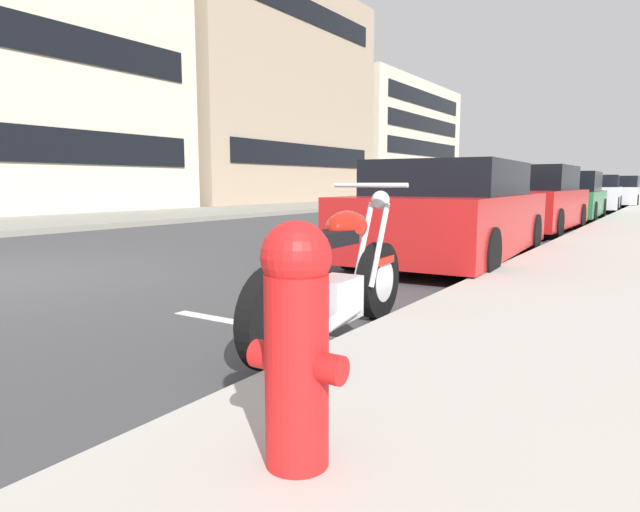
{
  "coord_description": "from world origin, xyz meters",
  "views": [
    {
      "loc": [
        -3.25,
        -6.71,
        1.11
      ],
      "look_at": [
        0.24,
        -4.45,
        0.56
      ],
      "focal_mm": 30.92,
      "sensor_mm": 36.0,
      "label": 1
    }
  ],
  "objects_px": {
    "parked_car_behind_motorcycle": "(594,194)",
    "parked_car_second_in_row": "(531,201)",
    "parked_car_mid_block": "(452,213)",
    "parked_motorcycle": "(337,280)",
    "crossing_truck": "(517,184)",
    "parked_car_at_intersection": "(617,192)",
    "fire_hydrant": "(297,338)",
    "parked_car_across_street": "(569,197)"
  },
  "relations": [
    {
      "from": "parked_car_second_in_row",
      "to": "fire_hydrant",
      "type": "relative_size",
      "value": 5.15
    },
    {
      "from": "parked_car_second_in_row",
      "to": "parked_car_across_street",
      "type": "distance_m",
      "value": 5.04
    },
    {
      "from": "parked_car_mid_block",
      "to": "parked_car_across_street",
      "type": "bearing_deg",
      "value": -2.32
    },
    {
      "from": "parked_car_mid_block",
      "to": "parked_car_behind_motorcycle",
      "type": "distance_m",
      "value": 16.3
    },
    {
      "from": "parked_car_behind_motorcycle",
      "to": "parked_car_at_intersection",
      "type": "distance_m",
      "value": 5.83
    },
    {
      "from": "parked_car_second_in_row",
      "to": "fire_hydrant",
      "type": "height_order",
      "value": "parked_car_second_in_row"
    },
    {
      "from": "fire_hydrant",
      "to": "parked_car_mid_block",
      "type": "bearing_deg",
      "value": 14.91
    },
    {
      "from": "parked_motorcycle",
      "to": "parked_car_across_street",
      "type": "bearing_deg",
      "value": 0.23
    },
    {
      "from": "parked_motorcycle",
      "to": "parked_car_at_intersection",
      "type": "height_order",
      "value": "parked_car_at_intersection"
    },
    {
      "from": "crossing_truck",
      "to": "fire_hydrant",
      "type": "xyz_separation_m",
      "value": [
        -32.44,
        -6.99,
        -0.46
      ]
    },
    {
      "from": "parked_motorcycle",
      "to": "fire_hydrant",
      "type": "bearing_deg",
      "value": -155.48
    },
    {
      "from": "parked_car_behind_motorcycle",
      "to": "parked_car_second_in_row",
      "type": "bearing_deg",
      "value": 176.9
    },
    {
      "from": "parked_car_second_in_row",
      "to": "crossing_truck",
      "type": "relative_size",
      "value": 0.83
    },
    {
      "from": "parked_car_mid_block",
      "to": "fire_hydrant",
      "type": "relative_size",
      "value": 5.39
    },
    {
      "from": "parked_motorcycle",
      "to": "parked_car_mid_block",
      "type": "height_order",
      "value": "parked_car_mid_block"
    },
    {
      "from": "parked_car_across_street",
      "to": "parked_car_behind_motorcycle",
      "type": "bearing_deg",
      "value": -1.87
    },
    {
      "from": "parked_car_across_street",
      "to": "parked_car_behind_motorcycle",
      "type": "relative_size",
      "value": 1.13
    },
    {
      "from": "parked_motorcycle",
      "to": "crossing_truck",
      "type": "relative_size",
      "value": 0.4
    },
    {
      "from": "parked_car_behind_motorcycle",
      "to": "crossing_truck",
      "type": "relative_size",
      "value": 0.79
    },
    {
      "from": "parked_car_behind_motorcycle",
      "to": "fire_hydrant",
      "type": "xyz_separation_m",
      "value": [
        -22.46,
        -1.69,
        -0.09
      ]
    },
    {
      "from": "parked_car_at_intersection",
      "to": "fire_hydrant",
      "type": "distance_m",
      "value": 28.32
    },
    {
      "from": "parked_car_across_street",
      "to": "parked_car_behind_motorcycle",
      "type": "height_order",
      "value": "parked_car_across_street"
    },
    {
      "from": "parked_motorcycle",
      "to": "fire_hydrant",
      "type": "relative_size",
      "value": 2.51
    },
    {
      "from": "parked_car_behind_motorcycle",
      "to": "crossing_truck",
      "type": "xyz_separation_m",
      "value": [
        9.98,
        5.29,
        0.37
      ]
    },
    {
      "from": "parked_car_at_intersection",
      "to": "parked_car_behind_motorcycle",
      "type": "bearing_deg",
      "value": 176.55
    },
    {
      "from": "parked_car_second_in_row",
      "to": "parked_car_behind_motorcycle",
      "type": "bearing_deg",
      "value": 0.38
    },
    {
      "from": "parked_motorcycle",
      "to": "parked_car_at_intersection",
      "type": "bearing_deg",
      "value": -1.81
    },
    {
      "from": "parked_car_mid_block",
      "to": "fire_hydrant",
      "type": "bearing_deg",
      "value": -167.83
    },
    {
      "from": "parked_car_mid_block",
      "to": "parked_car_across_street",
      "type": "xyz_separation_m",
      "value": [
        10.49,
        0.08,
        0.0
      ]
    },
    {
      "from": "parked_car_at_intersection",
      "to": "crossing_truck",
      "type": "relative_size",
      "value": 0.81
    },
    {
      "from": "parked_car_behind_motorcycle",
      "to": "fire_hydrant",
      "type": "relative_size",
      "value": 4.95
    },
    {
      "from": "parked_car_behind_motorcycle",
      "to": "parked_car_at_intersection",
      "type": "relative_size",
      "value": 0.99
    },
    {
      "from": "parked_motorcycle",
      "to": "parked_car_mid_block",
      "type": "xyz_separation_m",
      "value": [
        4.34,
        0.7,
        0.26
      ]
    },
    {
      "from": "parked_car_at_intersection",
      "to": "parked_car_second_in_row",
      "type": "bearing_deg",
      "value": 178.36
    },
    {
      "from": "parked_motorcycle",
      "to": "crossing_truck",
      "type": "height_order",
      "value": "crossing_truck"
    },
    {
      "from": "parked_car_mid_block",
      "to": "parked_car_behind_motorcycle",
      "type": "height_order",
      "value": "parked_car_behind_motorcycle"
    },
    {
      "from": "parked_car_at_intersection",
      "to": "fire_hydrant",
      "type": "bearing_deg",
      "value": -177.62
    },
    {
      "from": "parked_motorcycle",
      "to": "parked_car_second_in_row",
      "type": "height_order",
      "value": "parked_car_second_in_row"
    },
    {
      "from": "parked_car_at_intersection",
      "to": "crossing_truck",
      "type": "bearing_deg",
      "value": 52.98
    },
    {
      "from": "parked_car_mid_block",
      "to": "parked_car_second_in_row",
      "type": "bearing_deg",
      "value": -1.71
    },
    {
      "from": "parked_car_mid_block",
      "to": "parked_car_at_intersection",
      "type": "height_order",
      "value": "parked_car_at_intersection"
    },
    {
      "from": "parked_motorcycle",
      "to": "parked_car_mid_block",
      "type": "distance_m",
      "value": 4.41
    }
  ]
}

